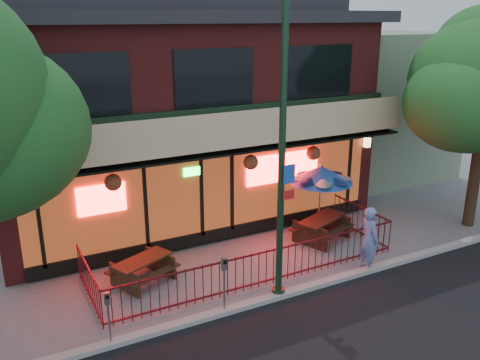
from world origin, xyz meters
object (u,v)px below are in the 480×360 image
at_px(pedestrian, 369,239).
at_px(parking_meter_near, 224,276).
at_px(patio_umbrella, 321,174).
at_px(parking_meter_far, 108,310).
at_px(picnic_table_right, 322,225).
at_px(picnic_table_left, 143,267).
at_px(street_light, 281,175).

distance_m(pedestrian, parking_meter_near, 4.42).
distance_m(patio_umbrella, parking_meter_far, 8.03).
relative_size(parking_meter_near, parking_meter_far, 1.13).
height_order(parking_meter_near, parking_meter_far, parking_meter_near).
bearing_deg(parking_meter_near, picnic_table_right, 27.05).
height_order(picnic_table_left, picnic_table_right, picnic_table_right).
xyz_separation_m(street_light, patio_umbrella, (3.23, 2.77, -1.20)).
xyz_separation_m(pedestrian, parking_meter_near, (-4.42, -0.13, 0.06)).
bearing_deg(pedestrian, parking_meter_near, 93.51).
xyz_separation_m(picnic_table_left, patio_umbrella, (5.99, 0.55, 1.51)).
bearing_deg(picnic_table_left, pedestrian, -20.97).
bearing_deg(patio_umbrella, street_light, -139.40).
bearing_deg(picnic_table_right, parking_meter_near, -152.95).
bearing_deg(picnic_table_left, parking_meter_far, -122.00).
bearing_deg(parking_meter_near, patio_umbrella, 30.85).
xyz_separation_m(street_light, pedestrian, (2.88, 0.05, -2.24)).
bearing_deg(picnic_table_left, picnic_table_right, -0.13).
bearing_deg(street_light, patio_umbrella, 40.60).
distance_m(street_light, parking_meter_far, 4.79).
distance_m(street_light, parking_meter_near, 2.67).
height_order(picnic_table_left, parking_meter_far, parking_meter_far).
distance_m(picnic_table_right, patio_umbrella, 1.59).
distance_m(picnic_table_left, parking_meter_far, 2.74).
distance_m(patio_umbrella, parking_meter_near, 5.63).
bearing_deg(patio_umbrella, picnic_table_right, -117.23).
bearing_deg(picnic_table_right, pedestrian, -91.48).
xyz_separation_m(picnic_table_right, patio_umbrella, (0.29, 0.56, 1.46)).
relative_size(pedestrian, parking_meter_far, 1.44).
bearing_deg(patio_umbrella, parking_meter_near, -149.15).
distance_m(picnic_table_left, picnic_table_right, 5.71).
relative_size(street_light, patio_umbrella, 3.07).
distance_m(street_light, picnic_table_left, 4.46).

